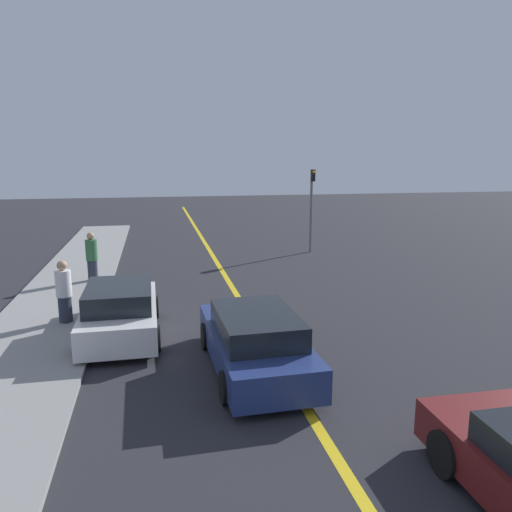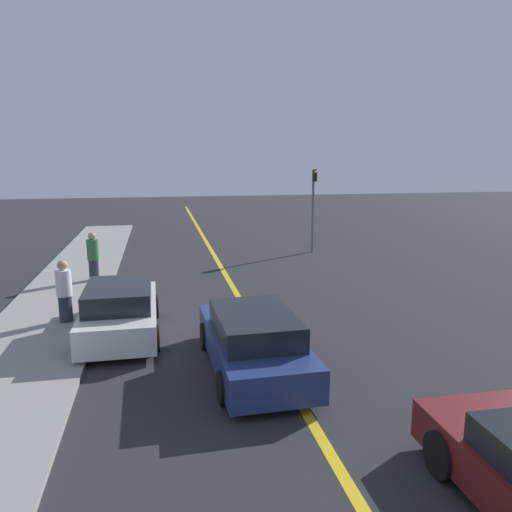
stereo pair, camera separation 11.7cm
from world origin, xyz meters
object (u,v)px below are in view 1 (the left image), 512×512
at_px(pedestrian_mid_group, 92,257).
at_px(traffic_light, 312,202).
at_px(car_far_distant, 255,341).
at_px(pedestrian_near_curb, 64,292).
at_px(car_parked_left_lot, 120,311).

relative_size(pedestrian_mid_group, traffic_light, 0.45).
distance_m(car_far_distant, pedestrian_mid_group, 9.60).
xyz_separation_m(pedestrian_near_curb, traffic_light, (9.84, 8.86, 1.48)).
relative_size(car_parked_left_lot, pedestrian_mid_group, 2.37).
bearing_deg(car_parked_left_lot, pedestrian_mid_group, 102.44).
height_order(car_far_distant, traffic_light, traffic_light).
height_order(pedestrian_near_curb, traffic_light, traffic_light).
bearing_deg(car_far_distant, pedestrian_mid_group, 114.94).
bearing_deg(pedestrian_near_curb, car_far_distant, -40.80).
xyz_separation_m(car_far_distant, car_parked_left_lot, (-2.97, 2.73, 0.01)).
relative_size(car_parked_left_lot, pedestrian_near_curb, 2.45).
bearing_deg(traffic_light, car_parked_left_lot, -129.70).
distance_m(car_far_distant, car_parked_left_lot, 4.04).
bearing_deg(pedestrian_near_curb, car_parked_left_lot, -36.96).
relative_size(pedestrian_near_curb, traffic_light, 0.43).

